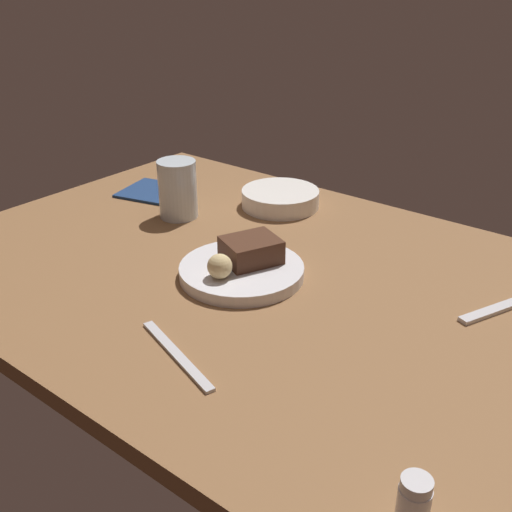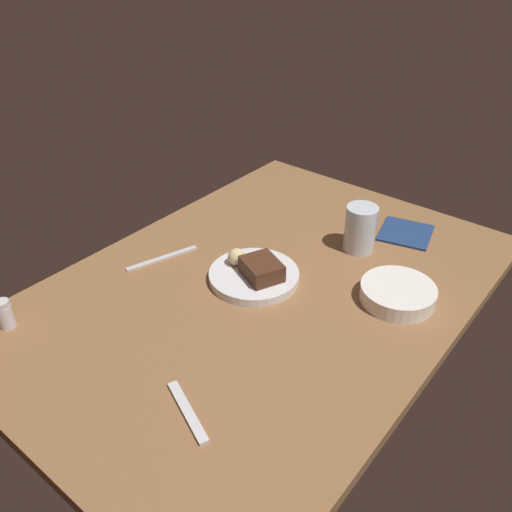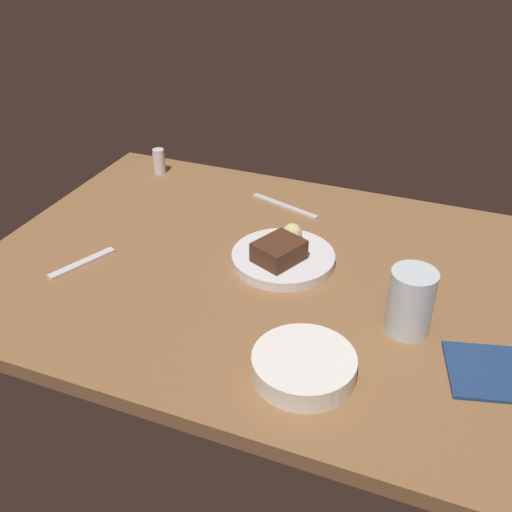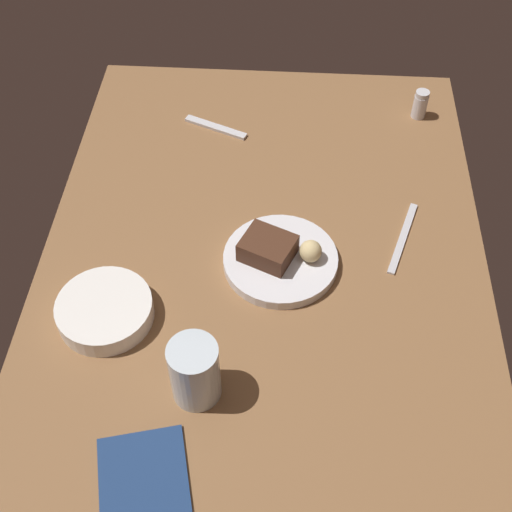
% 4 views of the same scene
% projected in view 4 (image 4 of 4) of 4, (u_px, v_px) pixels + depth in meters
% --- Properties ---
extents(dining_table, '(1.20, 0.84, 0.03)m').
position_uv_depth(dining_table, '(263.00, 265.00, 1.28)').
color(dining_table, brown).
rests_on(dining_table, ground).
extents(dessert_plate, '(0.21, 0.21, 0.02)m').
position_uv_depth(dessert_plate, '(280.00, 260.00, 1.25)').
color(dessert_plate, silver).
rests_on(dessert_plate, dining_table).
extents(chocolate_cake_slice, '(0.11, 0.12, 0.04)m').
position_uv_depth(chocolate_cake_slice, '(268.00, 248.00, 1.23)').
color(chocolate_cake_slice, '#472819').
rests_on(chocolate_cake_slice, dessert_plate).
extents(bread_roll, '(0.04, 0.04, 0.04)m').
position_uv_depth(bread_roll, '(311.00, 251.00, 1.22)').
color(bread_roll, '#DBC184').
rests_on(bread_roll, dessert_plate).
extents(salt_shaker, '(0.03, 0.03, 0.07)m').
position_uv_depth(salt_shaker, '(420.00, 104.00, 1.51)').
color(salt_shaker, silver).
rests_on(salt_shaker, dining_table).
extents(water_glass, '(0.08, 0.08, 0.12)m').
position_uv_depth(water_glass, '(195.00, 372.00, 1.04)').
color(water_glass, silver).
rests_on(water_glass, dining_table).
extents(side_bowl, '(0.17, 0.17, 0.04)m').
position_uv_depth(side_bowl, '(105.00, 310.00, 1.17)').
color(side_bowl, white).
rests_on(side_bowl, dining_table).
extents(dessert_spoon, '(0.07, 0.15, 0.01)m').
position_uv_depth(dessert_spoon, '(216.00, 127.00, 1.51)').
color(dessert_spoon, silver).
rests_on(dessert_spoon, dining_table).
extents(butter_knife, '(0.19, 0.07, 0.01)m').
position_uv_depth(butter_knife, '(403.00, 238.00, 1.30)').
color(butter_knife, silver).
rests_on(butter_knife, dining_table).
extents(folded_napkin, '(0.16, 0.16, 0.01)m').
position_uv_depth(folded_napkin, '(143.00, 475.00, 1.00)').
color(folded_napkin, navy).
rests_on(folded_napkin, dining_table).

